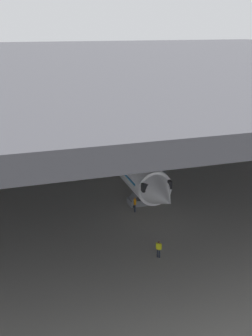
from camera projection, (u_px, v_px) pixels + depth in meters
name	position (u px, v px, depth m)	size (l,w,h in m)	color
ground_plane	(115.00, 177.00, 55.22)	(110.00, 110.00, 0.00)	gray
hangar_structure	(87.00, 58.00, 62.90)	(121.00, 99.00, 15.00)	#4C4F54
airplane_main	(115.00, 151.00, 54.88)	(34.43, 35.83, 11.27)	white
boarding_stairs	(145.00, 197.00, 46.95)	(4.17, 1.55, 4.62)	slate
crew_worker_near_nose	(159.00, 248.00, 35.91)	(0.41, 0.43, 1.60)	#232838
crew_worker_by_stairs	(135.00, 203.00, 44.70)	(0.29, 0.54, 1.75)	#232838
baggage_tug	(146.00, 152.00, 64.52)	(1.45, 2.30, 0.90)	yellow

